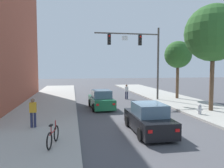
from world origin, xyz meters
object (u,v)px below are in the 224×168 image
(traffic_signal_mast, at_px, (141,50))
(car_lead_green, at_px, (101,100))
(street_tree_nearest, at_px, (213,33))
(street_tree_second, at_px, (178,55))
(pedestrian_sidewalk_left_walker, at_px, (33,111))
(car_following_black, at_px, (148,119))
(bicycle_leaning, at_px, (53,136))
(pedestrian_crossing_road, at_px, (127,91))
(fire_hydrant, at_px, (200,109))

(traffic_signal_mast, distance_m, car_lead_green, 7.25)
(car_lead_green, xyz_separation_m, street_tree_nearest, (8.27, -3.20, 5.41))
(car_lead_green, xyz_separation_m, street_tree_second, (8.93, 3.61, 4.17))
(traffic_signal_mast, bearing_deg, pedestrian_sidewalk_left_walker, -135.64)
(car_following_black, relative_size, street_tree_second, 0.68)
(bicycle_leaning, bearing_deg, car_following_black, 16.93)
(car_lead_green, distance_m, bicycle_leaning, 9.41)
(traffic_signal_mast, distance_m, bicycle_leaning, 15.14)
(pedestrian_crossing_road, height_order, fire_hydrant, pedestrian_crossing_road)
(traffic_signal_mast, height_order, bicycle_leaning, traffic_signal_mast)
(fire_hydrant, distance_m, street_tree_nearest, 5.96)
(bicycle_leaning, distance_m, fire_hydrant, 10.86)
(car_following_black, height_order, street_tree_second, street_tree_second)
(car_following_black, bearing_deg, traffic_signal_mast, 74.24)
(car_following_black, xyz_separation_m, street_tree_nearest, (6.69, 4.14, 5.41))
(pedestrian_crossing_road, height_order, street_tree_second, street_tree_second)
(car_lead_green, height_order, fire_hydrant, car_lead_green)
(pedestrian_crossing_road, bearing_deg, car_following_black, -99.00)
(traffic_signal_mast, relative_size, fire_hydrant, 10.42)
(car_following_black, distance_m, street_tree_second, 13.83)
(car_lead_green, bearing_deg, pedestrian_crossing_road, 54.40)
(pedestrian_sidewalk_left_walker, distance_m, pedestrian_crossing_road, 13.41)
(car_lead_green, relative_size, street_tree_second, 0.69)
(car_lead_green, xyz_separation_m, pedestrian_crossing_road, (3.52, 4.92, 0.19))
(traffic_signal_mast, height_order, fire_hydrant, traffic_signal_mast)
(street_tree_second, bearing_deg, traffic_signal_mast, -174.87)
(street_tree_second, bearing_deg, pedestrian_sidewalk_left_walker, -145.35)
(fire_hydrant, bearing_deg, street_tree_nearest, 33.00)
(street_tree_second, bearing_deg, pedestrian_crossing_road, 166.32)
(car_following_black, xyz_separation_m, street_tree_second, (7.35, 10.95, 4.17))
(street_tree_second, bearing_deg, bicycle_leaning, -134.48)
(car_lead_green, height_order, car_following_black, same)
(pedestrian_sidewalk_left_walker, height_order, street_tree_second, street_tree_second)
(street_tree_nearest, height_order, street_tree_second, street_tree_nearest)
(pedestrian_sidewalk_left_walker, bearing_deg, pedestrian_crossing_road, 52.71)
(car_lead_green, bearing_deg, bicycle_leaning, -110.35)
(pedestrian_crossing_road, bearing_deg, street_tree_second, -13.68)
(bicycle_leaning, bearing_deg, car_lead_green, 69.65)
(pedestrian_crossing_road, bearing_deg, pedestrian_sidewalk_left_walker, -127.29)
(street_tree_nearest, xyz_separation_m, street_tree_second, (0.66, 6.81, -1.24))
(pedestrian_sidewalk_left_walker, height_order, bicycle_leaning, pedestrian_sidewalk_left_walker)
(traffic_signal_mast, relative_size, street_tree_second, 1.20)
(traffic_signal_mast, xyz_separation_m, fire_hydrant, (2.04, -7.50, -4.85))
(pedestrian_sidewalk_left_walker, bearing_deg, car_lead_green, 51.32)
(car_following_black, bearing_deg, fire_hydrant, 31.34)
(bicycle_leaning, relative_size, street_tree_second, 0.28)
(bicycle_leaning, xyz_separation_m, fire_hydrant, (9.87, 4.53, -0.03))
(car_following_black, height_order, street_tree_nearest, street_tree_nearest)
(car_lead_green, bearing_deg, pedestrian_sidewalk_left_walker, -128.68)
(car_following_black, relative_size, pedestrian_sidewalk_left_walker, 2.60)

